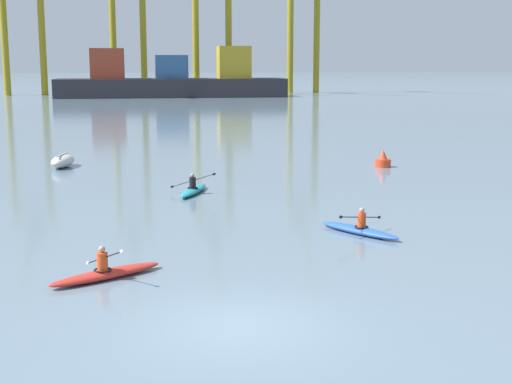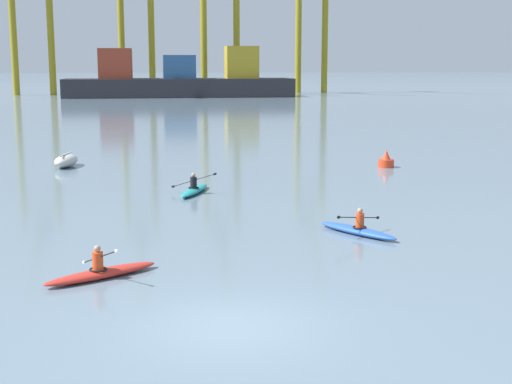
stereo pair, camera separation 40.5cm
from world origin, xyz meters
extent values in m
plane|color=slate|center=(0.00, 0.00, 0.00)|extent=(800.00, 800.00, 0.00)
cube|color=#28282D|center=(2.19, 110.14, 1.57)|extent=(38.96, 8.29, 3.15)
cube|color=#993823|center=(-8.52, 110.14, 5.66)|extent=(5.45, 5.80, 5.03)
cube|color=#2D5684|center=(2.19, 110.14, 5.11)|extent=(5.45, 5.80, 3.93)
cube|color=#B29323|center=(12.91, 110.14, 5.88)|extent=(5.45, 5.80, 5.46)
cylinder|color=olive|center=(-26.91, 120.96, 12.32)|extent=(1.20, 1.20, 24.63)
cylinder|color=olive|center=(-20.41, 120.96, 12.32)|extent=(1.20, 1.20, 24.63)
cylinder|color=olive|center=(-8.09, 125.53, 13.92)|extent=(1.20, 1.20, 27.83)
cylinder|color=olive|center=(-2.47, 125.53, 13.92)|extent=(1.20, 1.20, 27.83)
cylinder|color=olive|center=(7.09, 120.24, 13.31)|extent=(1.20, 1.20, 26.62)
cylinder|color=olive|center=(13.17, 120.24, 13.31)|extent=(1.20, 1.20, 26.62)
cylinder|color=olive|center=(25.80, 125.23, 12.40)|extent=(1.20, 1.20, 24.79)
cylinder|color=olive|center=(31.05, 125.23, 12.40)|extent=(1.20, 1.20, 24.79)
ellipsoid|color=beige|center=(-6.82, 26.44, 0.35)|extent=(1.56, 2.76, 0.70)
cube|color=beige|center=(-6.82, 26.44, 0.73)|extent=(0.42, 1.93, 0.06)
cylinder|color=red|center=(11.28, 23.86, 0.23)|extent=(0.90, 0.90, 0.45)
cone|color=red|center=(11.28, 23.86, 0.73)|extent=(0.50, 0.49, 0.55)
ellipsoid|color=teal|center=(0.02, 17.01, 0.13)|extent=(1.77, 3.39, 0.26)
torus|color=black|center=(-0.01, 16.92, 0.27)|extent=(0.63, 0.63, 0.05)
cylinder|color=black|center=(-0.01, 16.92, 0.51)|extent=(0.30, 0.30, 0.50)
sphere|color=tan|center=(-0.01, 16.92, 0.86)|extent=(0.19, 0.19, 0.19)
cylinder|color=black|center=(0.01, 16.96, 0.61)|extent=(1.89, 0.74, 0.68)
ellipsoid|color=black|center=(-0.93, 17.32, 0.28)|extent=(0.21, 0.11, 0.16)
ellipsoid|color=black|center=(0.94, 16.61, 0.94)|extent=(0.21, 0.11, 0.16)
ellipsoid|color=red|center=(-3.19, 4.17, 0.13)|extent=(3.21, 2.30, 0.26)
torus|color=black|center=(-3.28, 4.12, 0.27)|extent=(0.67, 0.67, 0.05)
cylinder|color=#DB471E|center=(-3.28, 4.12, 0.51)|extent=(0.30, 0.30, 0.50)
sphere|color=tan|center=(-3.28, 4.12, 0.86)|extent=(0.19, 0.19, 0.19)
cylinder|color=black|center=(-3.24, 4.15, 0.61)|extent=(1.07, 1.70, 0.78)
ellipsoid|color=silver|center=(-3.75, 4.98, 0.24)|extent=(0.14, 0.20, 0.17)
ellipsoid|color=silver|center=(-2.72, 3.31, 0.98)|extent=(0.14, 0.20, 0.17)
ellipsoid|color=#2856B2|center=(5.25, 8.25, 0.13)|extent=(2.39, 3.16, 0.26)
torus|color=black|center=(5.31, 8.16, 0.27)|extent=(0.68, 0.68, 0.05)
cylinder|color=#DB471E|center=(5.31, 8.16, 0.51)|extent=(0.30, 0.30, 0.50)
sphere|color=tan|center=(5.31, 8.16, 0.86)|extent=(0.19, 0.19, 0.19)
cylinder|color=black|center=(5.28, 8.20, 0.61)|extent=(1.75, 1.18, 0.35)
ellipsoid|color=black|center=(4.42, 7.63, 0.77)|extent=(0.18, 0.14, 0.14)
ellipsoid|color=black|center=(6.14, 8.78, 0.45)|extent=(0.18, 0.14, 0.14)
camera|label=1|loc=(-1.92, -15.46, 5.91)|focal=50.63mm
camera|label=2|loc=(-1.52, -15.52, 5.91)|focal=50.63mm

